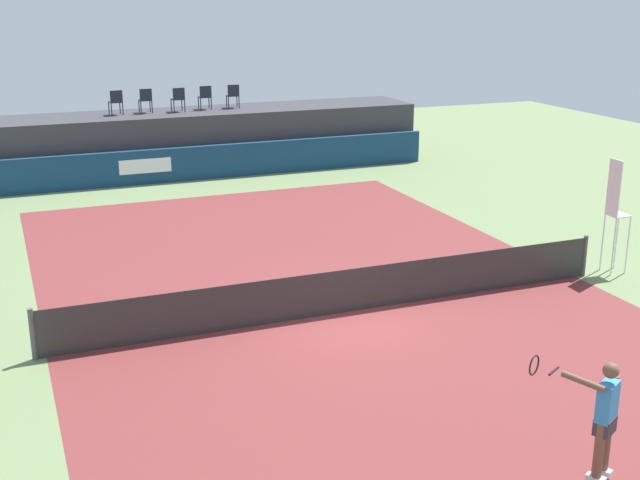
{
  "coord_description": "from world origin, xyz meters",
  "views": [
    {
      "loc": [
        -6.45,
        -14.81,
        6.56
      ],
      "look_at": [
        0.26,
        2.0,
        1.0
      ],
      "focal_mm": 46.15,
      "sensor_mm": 36.0,
      "label": 1
    }
  ],
  "objects_px": {
    "spectator_chair_left": "(145,99)",
    "net_post_near": "(33,334)",
    "net_post_far": "(584,256)",
    "tennis_player": "(603,417)",
    "spectator_chair_far_left": "(116,101)",
    "spectator_chair_center": "(178,98)",
    "umpire_chair": "(615,208)",
    "spectator_chair_far_right": "(233,95)",
    "spectator_chair_right": "(205,96)",
    "tennis_ball": "(74,307)"
  },
  "relations": [
    {
      "from": "spectator_chair_far_left",
      "to": "umpire_chair",
      "type": "bearing_deg",
      "value": -58.77
    },
    {
      "from": "spectator_chair_right",
      "to": "tennis_ball",
      "type": "relative_size",
      "value": 13.06
    },
    {
      "from": "net_post_near",
      "to": "umpire_chair",
      "type": "bearing_deg",
      "value": 0.02
    },
    {
      "from": "spectator_chair_far_right",
      "to": "tennis_ball",
      "type": "distance_m",
      "value": 15.33
    },
    {
      "from": "spectator_chair_center",
      "to": "tennis_ball",
      "type": "xyz_separation_m",
      "value": [
        -5.22,
        -12.92,
        -2.66
      ]
    },
    {
      "from": "spectator_chair_right",
      "to": "net_post_near",
      "type": "bearing_deg",
      "value": -115.0
    },
    {
      "from": "spectator_chair_center",
      "to": "spectator_chair_far_right",
      "type": "distance_m",
      "value": 2.17
    },
    {
      "from": "spectator_chair_far_left",
      "to": "tennis_player",
      "type": "bearing_deg",
      "value": -81.93
    },
    {
      "from": "spectator_chair_left",
      "to": "spectator_chair_center",
      "type": "xyz_separation_m",
      "value": [
        1.16,
        -0.16,
        0.0
      ]
    },
    {
      "from": "net_post_far",
      "to": "tennis_ball",
      "type": "xyz_separation_m",
      "value": [
        -11.47,
        2.32,
        -0.46
      ]
    },
    {
      "from": "spectator_chair_left",
      "to": "tennis_player",
      "type": "xyz_separation_m",
      "value": [
        2.07,
        -22.34,
        -1.73
      ]
    },
    {
      "from": "spectator_chair_right",
      "to": "tennis_player",
      "type": "height_order",
      "value": "spectator_chair_right"
    },
    {
      "from": "umpire_chair",
      "to": "tennis_player",
      "type": "xyz_separation_m",
      "value": [
        -6.11,
        -6.95,
        -0.63
      ]
    },
    {
      "from": "net_post_far",
      "to": "tennis_player",
      "type": "height_order",
      "value": "tennis_player"
    },
    {
      "from": "umpire_chair",
      "to": "tennis_ball",
      "type": "distance_m",
      "value": 12.55
    },
    {
      "from": "umpire_chair",
      "to": "tennis_ball",
      "type": "xyz_separation_m",
      "value": [
        -12.24,
        2.31,
        -1.55
      ]
    },
    {
      "from": "spectator_chair_center",
      "to": "tennis_player",
      "type": "height_order",
      "value": "spectator_chair_center"
    },
    {
      "from": "spectator_chair_center",
      "to": "umpire_chair",
      "type": "relative_size",
      "value": 0.32
    },
    {
      "from": "net_post_far",
      "to": "tennis_player",
      "type": "distance_m",
      "value": 8.78
    },
    {
      "from": "net_post_far",
      "to": "tennis_ball",
      "type": "relative_size",
      "value": 14.71
    },
    {
      "from": "spectator_chair_left",
      "to": "net_post_near",
      "type": "distance_m",
      "value": 16.33
    },
    {
      "from": "spectator_chair_right",
      "to": "tennis_ball",
      "type": "height_order",
      "value": "spectator_chair_right"
    },
    {
      "from": "spectator_chair_far_left",
      "to": "net_post_far",
      "type": "xyz_separation_m",
      "value": [
        8.49,
        -15.28,
        -2.19
      ]
    },
    {
      "from": "spectator_chair_far_right",
      "to": "spectator_chair_right",
      "type": "bearing_deg",
      "value": -179.39
    },
    {
      "from": "spectator_chair_center",
      "to": "net_post_far",
      "type": "height_order",
      "value": "spectator_chair_center"
    },
    {
      "from": "net_post_far",
      "to": "spectator_chair_left",
      "type": "bearing_deg",
      "value": 115.73
    },
    {
      "from": "spectator_chair_far_right",
      "to": "umpire_chair",
      "type": "bearing_deg",
      "value": -72.55
    },
    {
      "from": "spectator_chair_left",
      "to": "spectator_chair_center",
      "type": "bearing_deg",
      "value": -7.95
    },
    {
      "from": "net_post_far",
      "to": "spectator_chair_far_right",
      "type": "bearing_deg",
      "value": 104.83
    },
    {
      "from": "spectator_chair_far_right",
      "to": "net_post_near",
      "type": "height_order",
      "value": "spectator_chair_far_right"
    },
    {
      "from": "spectator_chair_left",
      "to": "spectator_chair_center",
      "type": "distance_m",
      "value": 1.17
    },
    {
      "from": "spectator_chair_far_left",
      "to": "tennis_player",
      "type": "height_order",
      "value": "spectator_chair_far_left"
    },
    {
      "from": "spectator_chair_far_right",
      "to": "tennis_player",
      "type": "bearing_deg",
      "value": -93.17
    },
    {
      "from": "net_post_near",
      "to": "spectator_chair_far_left",
      "type": "bearing_deg",
      "value": 75.66
    },
    {
      "from": "spectator_chair_left",
      "to": "net_post_far",
      "type": "height_order",
      "value": "spectator_chair_left"
    },
    {
      "from": "spectator_chair_far_left",
      "to": "net_post_near",
      "type": "distance_m",
      "value": 15.92
    },
    {
      "from": "tennis_ball",
      "to": "spectator_chair_far_left",
      "type": "bearing_deg",
      "value": 77.06
    },
    {
      "from": "spectator_chair_far_left",
      "to": "spectator_chair_center",
      "type": "distance_m",
      "value": 2.24
    },
    {
      "from": "tennis_player",
      "to": "tennis_ball",
      "type": "relative_size",
      "value": 26.03
    },
    {
      "from": "tennis_ball",
      "to": "tennis_player",
      "type": "bearing_deg",
      "value": -56.52
    },
    {
      "from": "spectator_chair_left",
      "to": "spectator_chair_right",
      "type": "xyz_separation_m",
      "value": [
        2.23,
        0.08,
        0.0
      ]
    },
    {
      "from": "spectator_chair_center",
      "to": "spectator_chair_far_right",
      "type": "xyz_separation_m",
      "value": [
        2.15,
        0.26,
        0.0
      ]
    },
    {
      "from": "spectator_chair_far_right",
      "to": "tennis_ball",
      "type": "relative_size",
      "value": 13.06
    },
    {
      "from": "tennis_ball",
      "to": "spectator_chair_center",
      "type": "bearing_deg",
      "value": 68.0
    },
    {
      "from": "net_post_far",
      "to": "spectator_chair_right",
      "type": "bearing_deg",
      "value": 108.52
    },
    {
      "from": "spectator_chair_far_left",
      "to": "umpire_chair",
      "type": "distance_m",
      "value": 17.89
    },
    {
      "from": "spectator_chair_far_right",
      "to": "umpire_chair",
      "type": "height_order",
      "value": "spectator_chair_far_right"
    },
    {
      "from": "spectator_chair_far_right",
      "to": "net_post_near",
      "type": "relative_size",
      "value": 0.89
    },
    {
      "from": "spectator_chair_far_right",
      "to": "umpire_chair",
      "type": "relative_size",
      "value": 0.32
    },
    {
      "from": "tennis_player",
      "to": "spectator_chair_far_left",
      "type": "bearing_deg",
      "value": 98.07
    }
  ]
}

